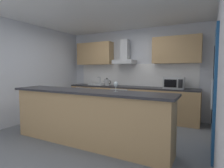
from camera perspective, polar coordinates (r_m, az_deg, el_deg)
name	(u,v)px	position (r m, az deg, el deg)	size (l,w,h in m)	color
ground	(100,134)	(4.20, -3.73, -15.06)	(5.35, 4.89, 0.02)	slate
ceiling	(99,11)	(4.14, -3.92, 21.54)	(5.35, 4.89, 0.02)	white
wall_back	(134,73)	(5.76, 6.73, 3.50)	(5.35, 0.12, 2.60)	silver
wall_left	(29,73)	(5.47, -24.17, 3.10)	(0.12, 4.89, 2.60)	silver
wall_right	(221,75)	(3.37, 30.50, 2.28)	(0.12, 4.89, 2.60)	silver
backsplash_tile	(133,75)	(5.70, 6.46, 2.79)	(3.69, 0.02, 0.66)	white
counter_back	(129,102)	(5.49, 5.21, -5.45)	(3.83, 0.60, 0.90)	tan
counter_island	(87,117)	(3.53, -7.72, -10.06)	(3.22, 0.64, 1.01)	tan
upper_cabinets	(131,52)	(5.57, 5.92, 9.75)	(3.77, 0.32, 0.70)	tan
side_door	(215,92)	(3.38, 29.04, -2.29)	(0.08, 0.85, 2.05)	navy
oven	(123,101)	(5.54, 3.31, -5.24)	(0.60, 0.62, 0.80)	slate
refrigerator	(88,99)	(6.16, -7.34, -4.62)	(0.58, 0.60, 0.85)	white
microwave	(174,83)	(5.02, 18.53, 0.31)	(0.50, 0.38, 0.30)	#B7BABC
sink	(98,84)	(5.90, -4.32, -0.07)	(0.50, 0.40, 0.26)	silver
kettle	(107,82)	(5.68, -1.57, 0.54)	(0.29, 0.15, 0.24)	#B7BABC
range_hood	(125,56)	(5.59, 3.93, 8.49)	(0.62, 0.45, 0.72)	#B7BABC
wine_glass	(116,85)	(3.19, 1.15, -0.19)	(0.08, 0.08, 0.18)	silver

